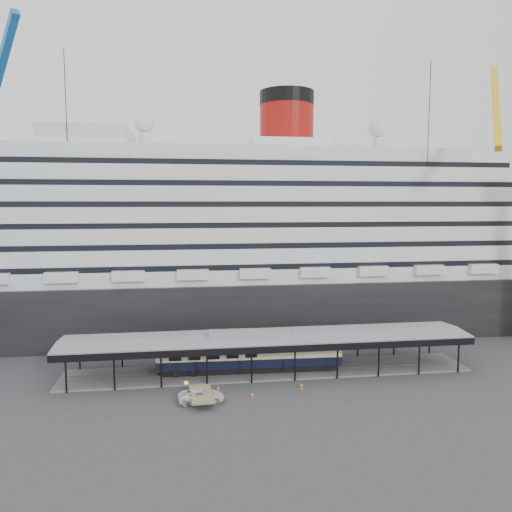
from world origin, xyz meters
name	(u,v)px	position (x,y,z in m)	size (l,w,h in m)	color
ground	(275,384)	(0.00, 0.00, 0.00)	(200.00, 200.00, 0.00)	#38383A
cruise_ship	(245,230)	(0.05, 32.00, 18.35)	(130.00, 30.00, 43.90)	black
platform_canopy	(268,355)	(0.00, 5.00, 2.36)	(56.00, 9.18, 5.30)	slate
port_truck	(201,396)	(-9.58, -4.41, 0.75)	(2.50, 5.43, 1.51)	white
pullman_carriage	(250,351)	(-2.61, 5.00, 2.98)	(25.38, 4.15, 24.82)	black
traffic_cone_left	(218,389)	(-7.41, -1.62, 0.41)	(0.56, 0.56, 0.83)	#FA450D
traffic_cone_mid	(253,395)	(-3.46, -4.13, 0.37)	(0.39, 0.39, 0.75)	#DF4D0C
traffic_cone_right	(302,386)	(3.07, -2.06, 0.40)	(0.50, 0.50, 0.81)	#DA4E0C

